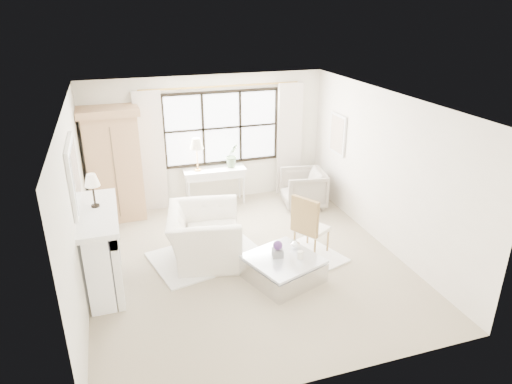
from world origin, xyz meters
The scene contains 32 objects.
floor centered at (0.00, 0.00, 0.00)m, with size 5.50×5.50×0.00m, color tan.
ceiling centered at (0.00, 0.00, 2.70)m, with size 5.50×5.50×0.00m, color white.
wall_back centered at (0.00, 2.75, 1.35)m, with size 5.00×5.00×0.00m, color white.
wall_front centered at (0.00, -2.75, 1.35)m, with size 5.00×5.00×0.00m, color white.
wall_left centered at (-2.50, 0.00, 1.35)m, with size 5.50×5.50×0.00m, color beige.
wall_right centered at (2.50, 0.00, 1.35)m, with size 5.50×5.50×0.00m, color silver.
window_pane centered at (0.30, 2.73, 1.60)m, with size 2.40×0.02×1.50m, color white.
window_frame centered at (0.30, 2.72, 1.60)m, with size 2.50×0.04×1.50m, color black, non-canonical shape.
curtain_rod centered at (0.30, 2.67, 2.47)m, with size 0.04×0.04×3.30m, color #A77F3A.
curtain_left centered at (-1.20, 2.65, 1.24)m, with size 0.55×0.10×2.47m, color beige.
curtain_right centered at (1.80, 2.65, 1.24)m, with size 0.55×0.10×2.47m, color silver.
fireplace centered at (-2.27, 0.00, 0.65)m, with size 0.58×1.66×1.26m.
mirror_frame centered at (-2.47, 0.00, 1.84)m, with size 0.05×1.15×0.95m, color white.
mirror_glass centered at (-2.44, 0.00, 1.84)m, with size 0.02×1.00×0.80m, color silver.
art_frame centered at (2.47, 1.70, 1.55)m, with size 0.04×0.62×0.82m, color silver.
art_canvas centered at (2.45, 1.70, 1.55)m, with size 0.01×0.52×0.72m, color #C2AD96.
mantel_lamp centered at (-2.25, 0.16, 1.65)m, with size 0.22×0.22×0.51m.
armoire centered at (-1.94, 2.43, 1.14)m, with size 1.14×0.73×2.24m.
console_table centered at (0.06, 2.49, 0.40)m, with size 1.32×0.50×0.80m.
console_lamp centered at (-0.29, 2.50, 1.36)m, with size 0.28×0.28×0.69m.
orchid_plant centered at (0.45, 2.48, 1.06)m, with size 0.29×0.23×0.52m, color #526C48.
side_table centered at (-0.08, 1.34, 0.33)m, with size 0.40×0.40×0.51m.
rug_left centered at (-0.59, 0.34, 0.02)m, with size 1.81×1.28×0.03m, color white.
rug_right centered at (0.81, -0.26, 0.01)m, with size 1.46×1.09×0.03m, color white.
club_armchair centered at (-0.63, 0.33, 0.44)m, with size 1.34×1.17×0.87m, color white.
wingback_chair centered at (1.81, 1.81, 0.39)m, with size 0.84×0.86×0.79m, color gray.
french_chair centered at (1.13, -0.07, 0.31)m, with size 0.66×0.66×1.08m.
coffee_table centered at (0.40, -0.67, 0.18)m, with size 1.28×1.28×0.38m.
planter_box centered at (0.33, -0.61, 0.44)m, with size 0.16×0.16×0.12m, color slate.
planter_flowers centered at (0.33, -0.61, 0.58)m, with size 0.15×0.15×0.15m, color #4D2A69.
pillar_candle centered at (0.64, -0.77, 0.44)m, with size 0.09×0.09×0.12m, color white.
coffee_vase centered at (0.69, -0.45, 0.46)m, with size 0.15×0.15×0.16m, color white.
Camera 1 is at (-1.88, -6.36, 4.04)m, focal length 32.00 mm.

